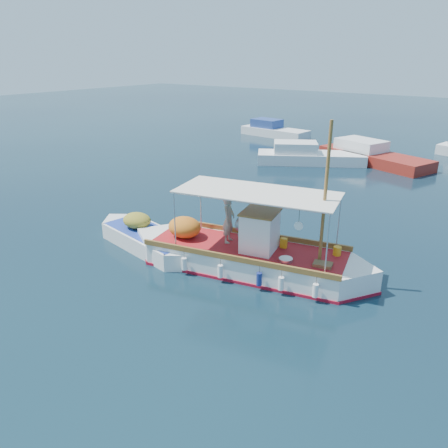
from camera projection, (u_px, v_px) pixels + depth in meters
The scene contains 6 objects.
ground at pixel (257, 268), 16.92m from camera, with size 160.00×160.00×0.00m, color black.
fishing_caique at pixel (245, 256), 16.74m from camera, with size 9.66×4.10×6.02m.
dinghy at pixel (148, 240), 18.67m from camera, with size 6.27×2.61×1.56m.
bg_boat_nw at pixel (307, 157), 32.93m from camera, with size 8.05×6.02×1.80m.
bg_boat_n at pixel (371, 156), 33.12m from camera, with size 9.10×5.65×1.80m.
bg_boat_far_w at pixel (273, 131), 43.80m from camera, with size 7.16×3.05×1.80m.
Camera 1 is at (7.73, -13.06, 7.78)m, focal length 35.00 mm.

